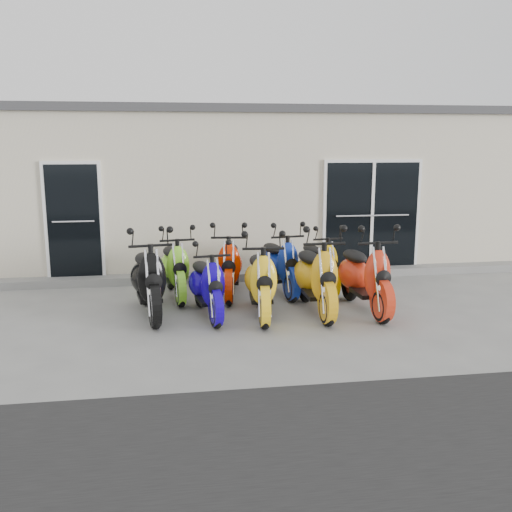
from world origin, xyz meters
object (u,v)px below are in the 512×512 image
object	(u,v)px
scooter_front_orange_b	(316,267)
scooter_front_orange_a	(261,271)
scooter_front_red	(365,266)
scooter_back_green	(174,260)
scooter_front_black	(148,270)
scooter_back_red	(230,257)
scooter_front_blue	(207,277)
scooter_back_yellow	(319,257)
scooter_back_blue	(279,256)

from	to	relation	value
scooter_front_orange_b	scooter_front_orange_a	bearing A→B (deg)	-179.21
scooter_front_orange_b	scooter_front_red	distance (m)	0.79
scooter_front_orange_b	scooter_back_green	bearing A→B (deg)	149.26
scooter_front_black	scooter_back_red	distance (m)	1.68
scooter_front_black	scooter_front_orange_a	bearing A→B (deg)	-17.38
scooter_front_black	scooter_front_blue	bearing A→B (deg)	-21.14
scooter_front_blue	scooter_back_yellow	world-z (taller)	scooter_front_blue
scooter_front_orange_a	scooter_front_orange_b	world-z (taller)	scooter_front_orange_b
scooter_front_blue	scooter_front_orange_b	size ratio (longest dim) A/B	0.87
scooter_front_red	scooter_back_green	distance (m)	3.22
scooter_front_black	scooter_front_orange_a	distance (m)	1.73
scooter_front_red	scooter_back_red	world-z (taller)	scooter_front_red
scooter_front_black	scooter_front_orange_b	bearing A→B (deg)	-13.87
scooter_front_orange_a	scooter_back_yellow	world-z (taller)	scooter_front_orange_a
scooter_front_red	scooter_back_yellow	xyz separation A→B (m)	(-0.39, 1.32, -0.10)
scooter_front_red	scooter_front_orange_a	bearing A→B (deg)	176.52
scooter_back_red	scooter_front_black	bearing A→B (deg)	-136.73
scooter_back_blue	scooter_back_yellow	xyz separation A→B (m)	(0.74, 0.06, -0.04)
scooter_front_red	scooter_back_blue	bearing A→B (deg)	128.15
scooter_back_blue	scooter_front_orange_b	bearing A→B (deg)	-82.88
scooter_back_red	scooter_back_yellow	bearing A→B (deg)	9.92
scooter_back_yellow	scooter_front_blue	bearing A→B (deg)	-156.06
scooter_back_green	scooter_back_red	world-z (taller)	scooter_back_red
scooter_front_orange_b	scooter_front_red	world-z (taller)	scooter_front_orange_b
scooter_front_orange_a	scooter_front_orange_b	xyz separation A→B (m)	(0.87, 0.02, 0.03)
scooter_back_red	scooter_front_orange_a	bearing A→B (deg)	-67.07
scooter_front_orange_a	scooter_back_red	distance (m)	1.30
scooter_back_blue	scooter_back_yellow	world-z (taller)	scooter_back_blue
scooter_front_orange_a	scooter_back_green	bearing A→B (deg)	140.00
scooter_front_red	scooter_back_red	size ratio (longest dim) A/B	1.07
scooter_front_blue	scooter_back_green	xyz separation A→B (m)	(-0.47, 1.20, 0.03)
scooter_back_red	scooter_front_orange_b	bearing A→B (deg)	-37.87
scooter_front_orange_a	scooter_back_green	distance (m)	1.82
scooter_back_green	scooter_back_yellow	distance (m)	2.57
scooter_front_blue	scooter_back_blue	size ratio (longest dim) A/B	0.95
scooter_front_blue	scooter_front_red	size ratio (longest dim) A/B	0.87
scooter_front_black	scooter_back_green	bearing A→B (deg)	59.48
scooter_front_orange_b	scooter_back_yellow	xyz separation A→B (m)	(0.41, 1.30, -0.10)
scooter_front_orange_a	scooter_back_blue	xyz separation A→B (m)	(0.54, 1.26, -0.03)
scooter_back_blue	scooter_back_red	bearing A→B (deg)	172.95
scooter_front_blue	scooter_front_black	bearing A→B (deg)	158.84
scooter_front_blue	scooter_back_red	distance (m)	1.27
scooter_front_black	scooter_back_yellow	xyz separation A→B (m)	(2.98, 1.05, -0.10)
scooter_back_red	scooter_back_green	bearing A→B (deg)	-173.95
scooter_front_blue	scooter_back_yellow	size ratio (longest dim) A/B	1.01
scooter_front_black	scooter_front_blue	world-z (taller)	scooter_front_black
scooter_front_blue	scooter_front_red	bearing A→B (deg)	-10.02
scooter_front_orange_b	scooter_back_green	world-z (taller)	scooter_front_orange_b
scooter_front_black	scooter_front_orange_b	world-z (taller)	scooter_front_orange_b
scooter_front_orange_a	scooter_back_blue	bearing A→B (deg)	71.43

